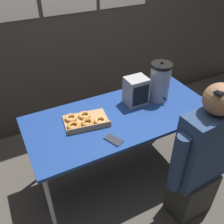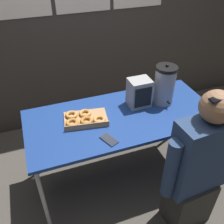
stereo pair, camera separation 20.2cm
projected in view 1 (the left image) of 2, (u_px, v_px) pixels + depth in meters
name	position (u px, v px, depth m)	size (l,w,h in m)	color
ground_plane	(120.00, 174.00, 2.54)	(12.00, 12.00, 0.00)	#4C473F
back_wall	(70.00, 15.00, 2.60)	(6.00, 0.11, 2.56)	#38332D
folding_table	(121.00, 119.00, 2.12)	(1.59, 0.72, 0.76)	navy
donut_box	(85.00, 121.00, 1.99)	(0.38, 0.29, 0.05)	tan
coffee_urn	(160.00, 82.00, 2.19)	(0.18, 0.21, 0.37)	#939399
cell_phone	(114.00, 140.00, 1.84)	(0.12, 0.16, 0.01)	#2D334C
space_heater	(136.00, 91.00, 2.16)	(0.18, 0.16, 0.25)	#9E9E9E
person_seated	(201.00, 161.00, 1.88)	(0.59, 0.26, 1.27)	#33332D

